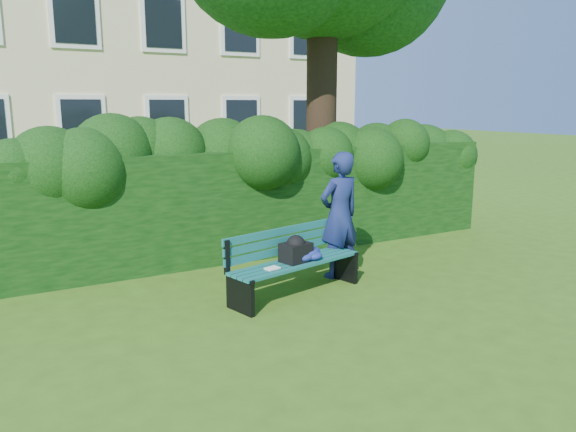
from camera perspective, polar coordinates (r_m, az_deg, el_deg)
ground at (r=7.89m, az=2.16°, el=-7.53°), size 80.00×80.00×0.00m
hedge at (r=9.56m, az=-4.72°, el=1.34°), size 10.00×1.00×1.80m
park_bench at (r=7.61m, az=0.82°, el=-4.27°), size 2.08×0.99×0.89m
man_reading at (r=8.31m, az=5.25°, el=0.09°), size 0.72×0.51×1.87m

